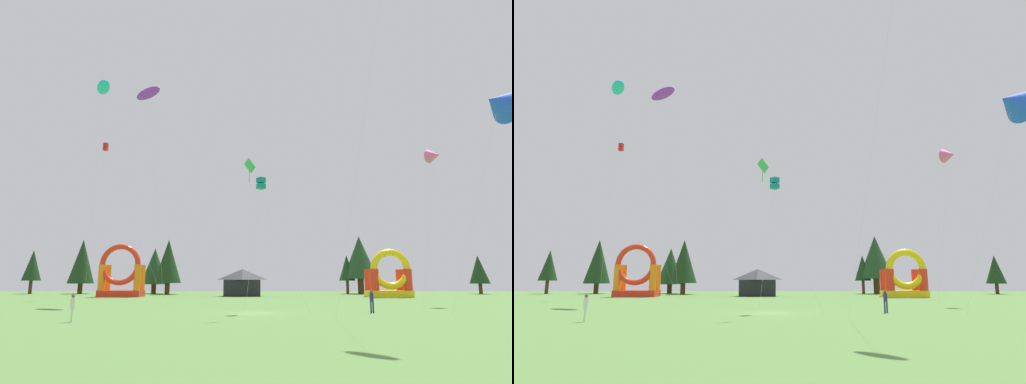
{
  "view_description": "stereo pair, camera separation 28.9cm",
  "coord_description": "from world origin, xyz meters",
  "views": [
    {
      "loc": [
        0.02,
        -33.84,
        2.56
      ],
      "look_at": [
        0.0,
        8.47,
        11.22
      ],
      "focal_mm": 29.94,
      "sensor_mm": 36.0,
      "label": 1
    },
    {
      "loc": [
        0.31,
        -33.84,
        2.56
      ],
      "look_at": [
        0.0,
        8.47,
        11.22
      ],
      "focal_mm": 29.94,
      "sensor_mm": 36.0,
      "label": 2
    }
  ],
  "objects": [
    {
      "name": "ground_plane",
      "position": [
        0.0,
        0.0,
        0.0
      ],
      "size": [
        120.0,
        120.0,
        0.0
      ],
      "primitive_type": "plane",
      "color": "#5B8C42"
    },
    {
      "name": "kite_red_box",
      "position": [
        -21.65,
        25.13,
        21.2
      ],
      "size": [
        9.59,
        0.87,
        21.84
      ],
      "color": "red",
      "rests_on": "ground_plane"
    },
    {
      "name": "kite_purple_parafoil",
      "position": [
        -12.89,
        13.76,
        24.35
      ],
      "size": [
        5.26,
        3.43,
        25.26
      ],
      "color": "purple",
      "rests_on": "ground_plane"
    },
    {
      "name": "kite_cyan_parafoil",
      "position": [
        -16.11,
        8.06,
        22.43
      ],
      "size": [
        5.19,
        11.02,
        22.9
      ],
      "color": "#19B7CC",
      "rests_on": "ground_plane"
    },
    {
      "name": "kite_green_diamond",
      "position": [
        -0.5,
        -2.88,
        10.71
      ],
      "size": [
        4.85,
        0.89,
        11.25
      ],
      "color": "green",
      "rests_on": "ground_plane"
    },
    {
      "name": "kite_pink_delta",
      "position": [
        19.7,
        11.48,
        15.95
      ],
      "size": [
        4.21,
        2.92,
        16.8
      ],
      "color": "#EA599E",
      "rests_on": "ground_plane"
    },
    {
      "name": "kite_blue_delta",
      "position": [
        16.83,
        -6.17,
        14.47
      ],
      "size": [
        3.97,
        6.38,
        15.76
      ],
      "color": "blue",
      "rests_on": "ground_plane"
    },
    {
      "name": "kite_teal_box",
      "position": [
        0.45,
        1.82,
        10.6
      ],
      "size": [
        1.78,
        2.13,
        11.11
      ],
      "color": "#0C7F7A",
      "rests_on": "ground_plane"
    },
    {
      "name": "person_midfield",
      "position": [
        9.06,
        0.41,
        1.04
      ],
      "size": [
        0.34,
        0.34,
        1.75
      ],
      "rotation": [
        0.0,
        0.0,
        3.01
      ],
      "color": "navy",
      "rests_on": "ground_plane"
    },
    {
      "name": "person_near_camera",
      "position": [
        -11.21,
        -6.9,
        0.98
      ],
      "size": [
        0.35,
        0.35,
        1.66
      ],
      "rotation": [
        0.0,
        0.0,
        1.86
      ],
      "color": "silver",
      "rests_on": "ground_plane"
    },
    {
      "name": "inflatable_blue_arch",
      "position": [
        19.43,
        29.53,
        2.47
      ],
      "size": [
        6.03,
        4.45,
        6.89
      ],
      "color": "yellow",
      "rests_on": "ground_plane"
    },
    {
      "name": "inflatable_red_slide",
      "position": [
        -20.03,
        30.62,
        2.91
      ],
      "size": [
        6.24,
        3.54,
        7.71
      ],
      "color": "red",
      "rests_on": "ground_plane"
    },
    {
      "name": "festival_tent",
      "position": [
        -2.07,
        33.01,
        2.04
      ],
      "size": [
        5.52,
        3.66,
        4.09
      ],
      "color": "black",
      "rests_on": "ground_plane"
    },
    {
      "name": "tree_row_0",
      "position": [
        -40.16,
        43.83,
        4.96
      ],
      "size": [
        3.22,
        3.22,
        7.72
      ],
      "color": "#4C331E",
      "rests_on": "ground_plane"
    },
    {
      "name": "tree_row_1",
      "position": [
        -31.49,
        44.29,
        5.7
      ],
      "size": [
        4.58,
        4.58,
        9.67
      ],
      "color": "#4C331E",
      "rests_on": "ground_plane"
    },
    {
      "name": "tree_row_2",
      "position": [
        -18.45,
        44.95,
        4.85
      ],
      "size": [
        4.79,
        4.79,
        8.11
      ],
      "color": "#4C331E",
      "rests_on": "ground_plane"
    },
    {
      "name": "tree_row_3",
      "position": [
        -15.18,
        40.84,
        5.57
      ],
      "size": [
        4.63,
        4.63,
        9.31
      ],
      "color": "#4C331E",
      "rests_on": "ground_plane"
    },
    {
      "name": "tree_row_4",
      "position": [
        16.34,
        43.82,
        4.49
      ],
      "size": [
        2.87,
        2.87,
        6.78
      ],
      "color": "#4C331E",
      "rests_on": "ground_plane"
    },
    {
      "name": "tree_row_5",
      "position": [
        18.71,
        43.78,
        6.37
      ],
      "size": [
        6.08,
        6.08,
        10.21
      ],
      "color": "#4C331E",
      "rests_on": "ground_plane"
    },
    {
      "name": "tree_row_6",
      "position": [
        39.73,
        43.32,
        4.23
      ],
      "size": [
        3.38,
        3.38,
        6.74
      ],
      "color": "#4C331E",
      "rests_on": "ground_plane"
    }
  ]
}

